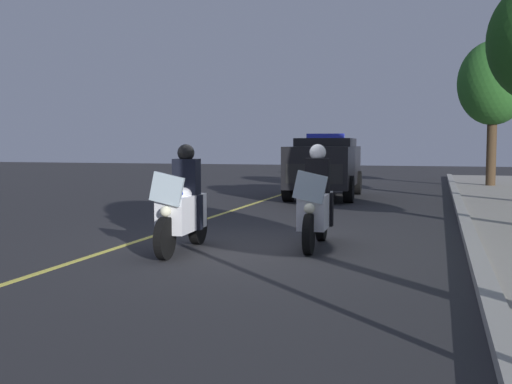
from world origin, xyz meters
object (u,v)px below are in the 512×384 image
at_px(police_motorcycle_lead_right, 316,205).
at_px(police_suv, 325,164).
at_px(tree_behind_suv, 493,84).
at_px(police_motorcycle_lead_left, 183,208).

xyz_separation_m(police_motorcycle_lead_right, police_suv, (-9.49, -1.53, 0.37)).
height_order(police_suv, tree_behind_suv, tree_behind_suv).
distance_m(police_motorcycle_lead_left, tree_behind_suv, 18.05).
bearing_deg(police_motorcycle_lead_right, police_suv, -170.84).
bearing_deg(police_motorcycle_lead_right, tree_behind_suv, 165.96).
bearing_deg(police_suv, tree_behind_suv, 138.71).
height_order(police_motorcycle_lead_left, police_motorcycle_lead_right, same).
bearing_deg(police_motorcycle_lead_left, tree_behind_suv, 160.57).
distance_m(police_motorcycle_lead_right, police_suv, 9.62).
distance_m(police_motorcycle_lead_left, police_motorcycle_lead_right, 2.22).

